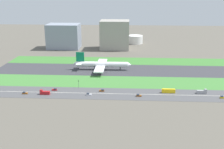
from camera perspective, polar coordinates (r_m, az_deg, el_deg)
The scene contains 21 objects.
ground_plane at distance 306.43m, azimuth 1.96°, elevation 0.93°, with size 800.00×800.00×0.00m, color #5B564C.
runway at distance 306.42m, azimuth 1.96°, elevation 0.93°, with size 280.00×46.00×0.10m, color #38383D.
grass_median_north at distance 345.94m, azimuth 2.13°, elevation 2.84°, with size 280.00×36.00×0.10m, color #3D7A33.
grass_median_south at distance 267.33m, azimuth 1.73°, elevation -1.53°, with size 280.00×36.00×0.10m, color #427F38.
highway at distance 237.28m, azimuth 1.51°, elevation -4.02°, with size 280.00×28.00×0.10m, color #4C4C4F.
highway_centerline at distance 237.26m, azimuth 1.51°, elevation -4.01°, with size 266.00×0.50×0.01m, color silver.
airliner at distance 306.06m, azimuth -2.26°, elevation 2.11°, with size 65.00×56.00×19.70m.
car_6 at distance 249.95m, azimuth -11.80°, elevation -3.06°, with size 4.40×1.80×2.00m.
car_4 at distance 248.24m, azimuth -17.63°, elevation -3.67°, with size 4.40×1.80×2.00m.
car_1 at distance 232.42m, azimuth 5.54°, elevation -4.34°, with size 4.40×1.80×2.00m.
truck_0 at distance 249.79m, azimuth 18.16°, elevation -3.41°, with size 8.40×2.50×4.00m.
bus_0 at distance 243.89m, azimuth 11.62°, elevation -3.34°, with size 11.60×2.50×3.50m.
car_3 at distance 242.54m, azimuth -2.09°, elevation -3.33°, with size 4.40×1.80×2.00m.
car_0 at distance 234.46m, azimuth -4.86°, elevation -4.12°, with size 4.40×1.80×2.00m.
truck_1 at distance 242.37m, azimuth -13.79°, elevation -3.66°, with size 8.40×2.50×4.00m.
car_5 at distance 245.28m, azimuth 21.96°, elevation -4.39°, with size 4.40×1.80×2.00m.
traffic_light at distance 251.80m, azimuth -6.95°, elevation -1.84°, with size 0.36×0.50×7.20m.
terminal_building at distance 424.73m, azimuth -9.95°, elevation 7.82°, with size 47.64×33.61×36.53m, color gray.
hangar_building at distance 413.60m, azimuth 0.57°, elevation 8.23°, with size 42.53×34.32×42.33m, color #9E998E.
fuel_tank_west at distance 460.26m, azimuth 0.58°, elevation 7.44°, with size 25.89×25.89×15.15m, color silver.
fuel_tank_centre at distance 460.07m, azimuth 4.78°, elevation 7.25°, with size 25.21×25.21×13.19m, color silver.
Camera 1 is at (6.64, -293.97, 86.24)m, focal length 44.10 mm.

